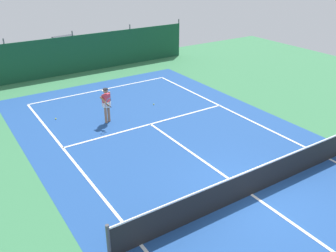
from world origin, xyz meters
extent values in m
plane|color=#387A4C|center=(0.00, 0.00, 0.00)|extent=(36.00, 36.00, 0.00)
cube|color=#1E478C|center=(0.00, 0.00, 0.00)|extent=(11.02, 26.60, 0.01)
cube|color=white|center=(0.00, 11.90, 0.01)|extent=(8.22, 0.10, 0.01)
cube|color=white|center=(-4.11, 0.00, 0.01)|extent=(0.10, 23.80, 0.01)
cube|color=white|center=(4.11, 0.00, 0.01)|extent=(0.10, 23.80, 0.01)
cube|color=white|center=(0.00, 6.40, 0.01)|extent=(8.22, 0.10, 0.01)
cube|color=white|center=(0.00, 0.00, 0.01)|extent=(0.10, 12.80, 0.01)
cube|color=white|center=(0.00, 11.75, 0.01)|extent=(0.10, 0.30, 0.01)
cube|color=black|center=(0.00, 0.00, 0.47)|extent=(9.92, 0.03, 0.95)
cube|color=white|center=(0.00, 0.00, 0.97)|extent=(9.92, 0.04, 0.05)
cylinder|color=#47474C|center=(-5.01, 0.00, 0.55)|extent=(0.10, 0.10, 1.10)
cube|color=#14472D|center=(0.00, 15.84, 1.20)|extent=(16.22, 0.06, 2.40)
cylinder|color=#595B60|center=(-4.05, 15.90, 1.35)|extent=(0.08, 0.08, 2.70)
cylinder|color=#595B60|center=(0.00, 15.90, 1.35)|extent=(0.08, 0.08, 2.70)
cylinder|color=#595B60|center=(4.05, 15.90, 1.35)|extent=(0.08, 0.08, 2.70)
cylinder|color=#595B60|center=(8.11, 15.90, 1.35)|extent=(0.08, 0.08, 2.70)
cube|color=#234C1E|center=(0.00, 16.44, 0.55)|extent=(14.60, 0.70, 1.10)
cylinder|color=#9E7051|center=(-1.44, 7.73, 0.41)|extent=(0.12, 0.12, 0.82)
cylinder|color=#9E7051|center=(-1.63, 7.66, 0.41)|extent=(0.12, 0.12, 0.82)
cylinder|color=white|center=(-1.53, 7.70, 0.90)|extent=(0.40, 0.40, 0.22)
cube|color=#D1384C|center=(-1.53, 7.70, 1.10)|extent=(0.41, 0.32, 0.56)
sphere|color=#9E7051|center=(-1.53, 7.70, 1.53)|extent=(0.22, 0.22, 0.22)
cylinder|color=black|center=(-1.53, 7.70, 1.62)|extent=(0.23, 0.23, 0.04)
cylinder|color=#9E7051|center=(-1.32, 7.78, 1.13)|extent=(0.09, 0.09, 0.58)
cylinder|color=#9E7051|center=(-1.70, 7.50, 1.13)|extent=(0.28, 0.52, 0.41)
cylinder|color=black|center=(-1.63, 7.20, 1.02)|extent=(0.13, 0.27, 0.13)
torus|color=teal|center=(-1.63, 7.20, 1.24)|extent=(0.33, 0.23, 0.29)
sphere|color=#CCDB33|center=(1.34, 8.34, 0.03)|extent=(0.07, 0.07, 0.07)
sphere|color=#CCDB33|center=(-3.47, 9.31, 0.03)|extent=(0.07, 0.07, 0.07)
cube|color=maroon|center=(0.62, 18.89, 0.72)|extent=(2.29, 4.38, 0.80)
cube|color=#2D333D|center=(0.62, 18.89, 1.40)|extent=(1.74, 2.06, 0.56)
cylinder|color=black|center=(-0.43, 20.08, 0.32)|extent=(0.29, 0.66, 0.64)
cylinder|color=black|center=(1.35, 20.29, 0.32)|extent=(0.29, 0.66, 0.64)
cylinder|color=black|center=(-0.12, 17.49, 0.32)|extent=(0.29, 0.66, 0.64)
cylinder|color=black|center=(1.67, 17.71, 0.32)|extent=(0.29, 0.66, 0.64)
camera|label=1|loc=(-7.57, -6.64, 7.11)|focal=38.89mm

